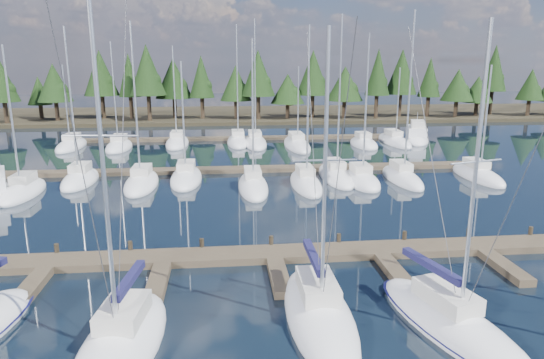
{
  "coord_description": "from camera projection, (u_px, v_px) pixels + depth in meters",
  "views": [
    {
      "loc": [
        -2.63,
        -7.3,
        10.79
      ],
      "look_at": [
        0.35,
        22.0,
        3.54
      ],
      "focal_mm": 32.0,
      "sensor_mm": 36.0,
      "label": 1
    }
  ],
  "objects": [
    {
      "name": "ground",
      "position": [
        258.0,
        199.0,
        38.87
      ],
      "size": [
        260.0,
        260.0,
        0.0
      ],
      "primitive_type": "plane",
      "color": "black",
      "rests_on": "ground"
    },
    {
      "name": "far_shore",
      "position": [
        236.0,
        114.0,
        96.76
      ],
      "size": [
        220.0,
        30.0,
        0.6
      ],
      "primitive_type": "cube",
      "color": "#2D2719",
      "rests_on": "ground"
    },
    {
      "name": "main_dock",
      "position": [
        274.0,
        259.0,
        26.61
      ],
      "size": [
        44.0,
        6.13,
        0.9
      ],
      "color": "#4C402F",
      "rests_on": "ground"
    },
    {
      "name": "back_docks",
      "position": [
        246.0,
        152.0,
        57.74
      ],
      "size": [
        50.0,
        21.8,
        0.4
      ],
      "color": "#4C402F",
      "rests_on": "ground"
    },
    {
      "name": "front_sailboat_2",
      "position": [
        122.0,
        341.0,
        18.59
      ],
      "size": [
        3.82,
        8.17,
        15.14
      ],
      "color": "white",
      "rests_on": "ground"
    },
    {
      "name": "front_sailboat_3",
      "position": [
        319.0,
        313.0,
        20.71
      ],
      "size": [
        2.8,
        8.89,
        12.82
      ],
      "color": "white",
      "rests_on": "ground"
    },
    {
      "name": "front_sailboat_4",
      "position": [
        451.0,
        324.0,
        19.86
      ],
      "size": [
        4.95,
        9.55,
        13.03
      ],
      "color": "white",
      "rests_on": "ground"
    },
    {
      "name": "back_sailboat_rows",
      "position": [
        251.0,
        158.0,
        53.5
      ],
      "size": [
        45.82,
        32.95,
        16.64
      ],
      "color": "white",
      "rests_on": "ground"
    },
    {
      "name": "motor_yacht_right",
      "position": [
        416.0,
        137.0,
        66.57
      ],
      "size": [
        5.95,
        9.87,
        4.69
      ],
      "color": "white",
      "rests_on": "ground"
    },
    {
      "name": "tree_line",
      "position": [
        228.0,
        80.0,
        85.42
      ],
      "size": [
        183.49,
        11.95,
        13.72
      ],
      "color": "black",
      "rests_on": "far_shore"
    }
  ]
}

